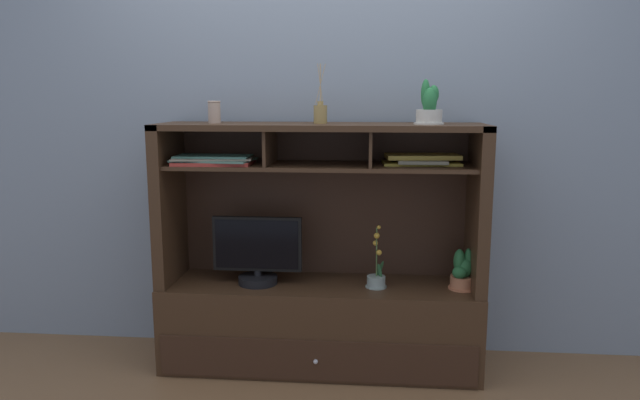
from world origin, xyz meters
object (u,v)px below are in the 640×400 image
Objects in this scene: magazine_stack_left at (422,159)px; magazine_stack_centre at (214,160)px; tv_monitor at (257,254)px; potted_fern at (463,271)px; media_console at (320,292)px; potted_orchid at (376,277)px; ceramic_vase at (214,112)px; potted_succulent at (429,108)px; diffuser_bottle at (320,113)px.

magazine_stack_left is 1.05m from magazine_stack_centre.
potted_fern is at bearing 0.59° from tv_monitor.
media_console is at bearing 7.83° from tv_monitor.
ceramic_vase reaches higher than potted_orchid.
media_console is 1.11m from potted_succulent.
ceramic_vase is (-1.07, 0.02, -0.02)m from potted_succulent.
diffuser_bottle reaches higher than ceramic_vase.
ceramic_vase is at bearing -177.90° from media_console.
tv_monitor is at bearing -179.81° from potted_succulent.
magazine_stack_centre is at bearing -179.22° from potted_succulent.
magazine_stack_left is at bearing 2.73° from media_console.
tv_monitor is 1.10× the size of magazine_stack_centre.
potted_fern is (1.06, 0.01, -0.07)m from tv_monitor.
potted_orchid is 1.10× the size of diffuser_bottle.
media_console is at bearing 170.60° from potted_orchid.
media_console is 14.64× the size of ceramic_vase.
media_console reaches higher than potted_fern.
potted_fern is at bearing -0.64° from ceramic_vase.
potted_orchid is (0.62, -0.00, -0.10)m from tv_monitor.
potted_orchid is 1.54× the size of potted_fern.
magazine_stack_centre reaches higher than potted_orchid.
diffuser_bottle is (0.32, 0.05, 0.73)m from tv_monitor.
potted_fern is (0.73, -0.03, 0.15)m from media_console.
ceramic_vase is at bearing 178.00° from potted_orchid.
potted_orchid is at bearing -161.38° from magazine_stack_left.
magazine_stack_centre is (-1.05, -0.08, -0.00)m from magazine_stack_left.
media_console is at bearing -177.27° from magazine_stack_left.
potted_orchid is 0.82× the size of magazine_stack_left.
potted_orchid is 0.64m from magazine_stack_left.
potted_orchid is 1.50× the size of potted_succulent.
media_console reaches higher than magazine_stack_centre.
potted_orchid is at bearing -9.40° from media_console.
magazine_stack_left is at bearing 4.72° from tv_monitor.
potted_orchid is at bearing -11.27° from diffuser_bottle.
magazine_stack_left is (0.51, 0.02, 0.71)m from media_console.
diffuser_bottle is at bearing 174.51° from potted_succulent.
potted_succulent is (0.24, 0.01, 0.86)m from potted_orchid.
ceramic_vase is (-1.05, -0.04, 0.24)m from magazine_stack_left.
potted_fern is 1.87× the size of ceramic_vase.
diffuser_bottle is (-0.29, 0.06, 0.83)m from potted_orchid.
media_console reaches higher than magazine_stack_left.
ceramic_vase reaches higher than media_console.
potted_succulent is (1.07, 0.01, 0.26)m from magazine_stack_centre.
ceramic_vase is (-0.00, 0.04, 0.24)m from magazine_stack_centre.
media_console is 0.75m from potted_fern.
tv_monitor is 1.43× the size of potted_orchid.
tv_monitor is 0.54m from magazine_stack_centre.
potted_fern is 1.50m from ceramic_vase.
potted_succulent is (0.02, -0.07, 0.26)m from magazine_stack_left.
magazine_stack_centre is at bearing -88.80° from ceramic_vase.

